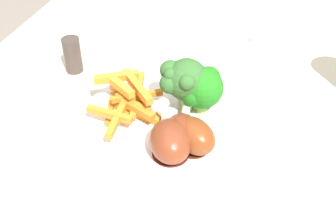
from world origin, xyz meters
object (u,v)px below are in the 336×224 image
at_px(dinner_plate, 168,126).
at_px(chicken_drumstick_extra, 181,131).
at_px(carrot_fries_pile, 129,100).
at_px(chicken_drumstick_near, 169,140).
at_px(dining_table, 170,206).
at_px(chicken_drumstick_far, 191,134).
at_px(broccoli_floret_back, 197,83).
at_px(pepper_shaker, 72,55).
at_px(broccoli_floret_middle, 201,87).
at_px(fork, 301,43).
at_px(broccoli_floret_front, 185,80).

relative_size(dinner_plate, chicken_drumstick_extra, 2.11).
relative_size(carrot_fries_pile, chicken_drumstick_near, 1.26).
relative_size(dining_table, chicken_drumstick_far, 10.31).
distance_m(broccoli_floret_back, pepper_shaker, 0.24).
height_order(dinner_plate, carrot_fries_pile, carrot_fries_pile).
bearing_deg(broccoli_floret_middle, chicken_drumstick_near, 170.21).
xyz_separation_m(chicken_drumstick_near, chicken_drumstick_extra, (0.02, -0.01, -0.00)).
relative_size(dinner_plate, broccoli_floret_back, 3.78).
height_order(carrot_fries_pile, fork, carrot_fries_pile).
distance_m(dining_table, dinner_plate, 0.12).
relative_size(dinner_plate, pepper_shaker, 4.30).
relative_size(dining_table, carrot_fries_pile, 7.41).
bearing_deg(broccoli_floret_front, chicken_drumstick_extra, -168.11).
bearing_deg(chicken_drumstick_far, chicken_drumstick_extra, 83.60).
height_order(chicken_drumstick_extra, pepper_shaker, pepper_shaker).
distance_m(fork, pepper_shaker, 0.42).
height_order(dining_table, broccoli_floret_back, broccoli_floret_back).
bearing_deg(dining_table, broccoli_floret_front, 4.90).
bearing_deg(chicken_drumstick_far, pepper_shaker, 60.64).
height_order(broccoli_floret_front, broccoli_floret_middle, broccoli_floret_front).
bearing_deg(broccoli_floret_middle, fork, -26.62).
bearing_deg(chicken_drumstick_extra, pepper_shaker, 59.48).
distance_m(dining_table, broccoli_floret_back, 0.19).
distance_m(dinner_plate, pepper_shaker, 0.22).
distance_m(broccoli_floret_front, pepper_shaker, 0.22).
bearing_deg(pepper_shaker, broccoli_floret_front, -105.97).
xyz_separation_m(broccoli_floret_back, fork, (0.26, -0.14, -0.05)).
height_order(dining_table, chicken_drumstick_far, chicken_drumstick_far).
relative_size(dinner_plate, carrot_fries_pile, 1.61).
xyz_separation_m(broccoli_floret_front, broccoli_floret_middle, (0.00, -0.02, -0.01)).
relative_size(chicken_drumstick_far, pepper_shaker, 1.92).
xyz_separation_m(chicken_drumstick_extra, pepper_shaker, (0.13, 0.23, -0.00)).
distance_m(chicken_drumstick_near, chicken_drumstick_far, 0.03).
height_order(broccoli_floret_middle, carrot_fries_pile, broccoli_floret_middle).
xyz_separation_m(dining_table, fork, (0.36, -0.15, 0.10)).
bearing_deg(chicken_drumstick_extra, broccoli_floret_middle, -5.49).
xyz_separation_m(carrot_fries_pile, fork, (0.30, -0.23, -0.03)).
height_order(dinner_plate, chicken_drumstick_extra, chicken_drumstick_extra).
distance_m(broccoli_floret_front, chicken_drumstick_near, 0.10).
bearing_deg(chicken_drumstick_near, dining_table, -118.15).
relative_size(broccoli_floret_front, broccoli_floret_back, 1.19).
bearing_deg(broccoli_floret_back, fork, -28.52).
bearing_deg(dining_table, fork, -21.91).
xyz_separation_m(dining_table, carrot_fries_pile, (0.07, 0.08, 0.13)).
distance_m(chicken_drumstick_far, chicken_drumstick_extra, 0.01).
xyz_separation_m(dining_table, chicken_drumstick_far, (0.02, -0.02, 0.13)).
bearing_deg(chicken_drumstick_near, broccoli_floret_middle, -9.79).
distance_m(chicken_drumstick_near, chicken_drumstick_extra, 0.03).
distance_m(chicken_drumstick_extra, pepper_shaker, 0.27).
relative_size(broccoli_floret_middle, chicken_drumstick_far, 0.61).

